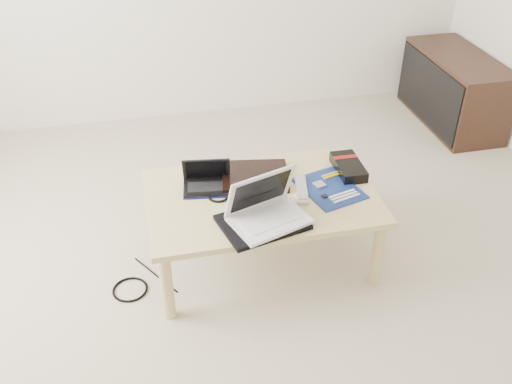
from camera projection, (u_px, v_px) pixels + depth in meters
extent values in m
plane|color=beige|center=(257.00, 296.00, 2.74)|extent=(4.00, 4.00, 0.00)
cube|color=tan|center=(261.00, 197.00, 2.75)|extent=(1.10, 0.70, 0.03)
cylinder|color=tan|center=(167.00, 286.00, 2.53)|extent=(0.06, 0.06, 0.37)
cylinder|color=tan|center=(378.00, 254.00, 2.71)|extent=(0.06, 0.06, 0.37)
cylinder|color=tan|center=(156.00, 208.00, 3.01)|extent=(0.06, 0.06, 0.37)
cylinder|color=tan|center=(336.00, 185.00, 3.19)|extent=(0.06, 0.06, 0.37)
cube|color=#342115|center=(454.00, 89.00, 4.08)|extent=(0.40, 0.90, 0.50)
cube|color=black|center=(428.00, 92.00, 4.05)|extent=(0.02, 0.86, 0.44)
cube|color=black|center=(255.00, 176.00, 2.84)|extent=(0.37, 0.32, 0.03)
cube|color=black|center=(207.00, 188.00, 2.78)|extent=(0.25, 0.19, 0.01)
cube|color=black|center=(207.00, 187.00, 2.77)|extent=(0.20, 0.11, 0.00)
cube|color=black|center=(207.00, 193.00, 2.72)|extent=(0.05, 0.03, 0.00)
cube|color=black|center=(206.00, 169.00, 2.77)|extent=(0.24, 0.10, 0.15)
cube|color=black|center=(206.00, 170.00, 2.77)|extent=(0.20, 0.08, 0.11)
cube|color=#0D134E|center=(207.00, 198.00, 2.71)|extent=(0.23, 0.04, 0.01)
cube|color=black|center=(255.00, 192.00, 2.75)|extent=(0.27, 0.22, 0.01)
cube|color=white|center=(255.00, 190.00, 2.75)|extent=(0.22, 0.17, 0.00)
cube|color=#B2B2B7|center=(301.00, 190.00, 2.76)|extent=(0.10, 0.24, 0.02)
cube|color=gray|center=(302.00, 188.00, 2.75)|extent=(0.08, 0.19, 0.00)
cube|color=black|center=(263.00, 222.00, 2.54)|extent=(0.42, 0.35, 0.02)
cube|color=silver|center=(269.00, 220.00, 2.53)|extent=(0.39, 0.32, 0.02)
cube|color=silver|center=(270.00, 219.00, 2.52)|extent=(0.30, 0.21, 0.00)
cube|color=silver|center=(280.00, 229.00, 2.46)|extent=(0.08, 0.05, 0.00)
cube|color=silver|center=(260.00, 191.00, 2.52)|extent=(0.34, 0.18, 0.21)
cube|color=black|center=(261.00, 192.00, 2.51)|extent=(0.28, 0.15, 0.17)
cube|color=#0C1E51|center=(329.00, 188.00, 2.78)|extent=(0.33, 0.37, 0.01)
cube|color=#B2B2B7|center=(319.00, 185.00, 2.79)|extent=(0.06, 0.06, 0.01)
cube|color=gold|center=(331.00, 174.00, 2.87)|extent=(0.10, 0.04, 0.01)
cube|color=gold|center=(333.00, 176.00, 2.86)|extent=(0.10, 0.04, 0.01)
cube|color=silver|center=(342.00, 194.00, 2.73)|extent=(0.14, 0.05, 0.01)
cube|color=silver|center=(344.00, 196.00, 2.71)|extent=(0.14, 0.05, 0.01)
cube|color=silver|center=(347.00, 198.00, 2.70)|extent=(0.14, 0.05, 0.01)
cube|color=black|center=(325.00, 196.00, 2.71)|extent=(0.03, 0.03, 0.01)
cube|color=black|center=(348.00, 167.00, 2.89)|extent=(0.13, 0.25, 0.05)
cube|color=maroon|center=(345.00, 157.00, 2.92)|extent=(0.13, 0.03, 0.00)
torus|color=black|center=(219.00, 196.00, 2.72)|extent=(0.10, 0.10, 0.01)
torus|color=black|center=(130.00, 290.00, 2.77)|extent=(0.19, 0.19, 0.01)
cylinder|color=black|center=(156.00, 275.00, 2.85)|extent=(0.19, 0.30, 0.01)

